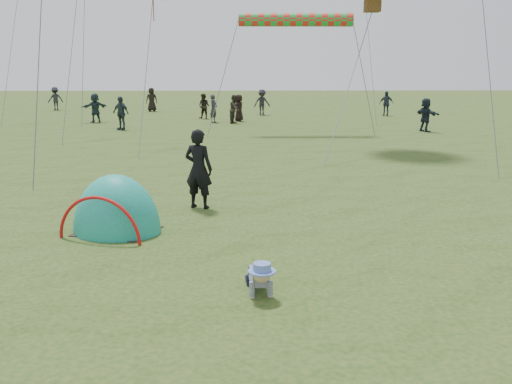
{
  "coord_description": "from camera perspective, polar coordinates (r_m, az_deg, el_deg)",
  "views": [
    {
      "loc": [
        0.76,
        -8.31,
        3.33
      ],
      "look_at": [
        0.99,
        2.14,
        1.0
      ],
      "focal_mm": 40.0,
      "sensor_mm": 36.0,
      "label": 1
    }
  ],
  "objects": [
    {
      "name": "crowd_person_7",
      "position": [
        33.7,
        -2.14,
        8.28
      ],
      "size": [
        0.84,
        0.95,
        1.66
      ],
      "primitive_type": "imported",
      "rotation": [
        0.0,
        0.0,
        1.27
      ],
      "color": "#2E2822",
      "rests_on": "ground"
    },
    {
      "name": "crowd_person_1",
      "position": [
        36.69,
        -5.22,
        8.54
      ],
      "size": [
        0.95,
        0.86,
        1.59
      ],
      "primitive_type": "imported",
      "rotation": [
        0.0,
        0.0,
        5.87
      ],
      "color": "black",
      "rests_on": "ground"
    },
    {
      "name": "crowd_person_4",
      "position": [
        43.26,
        -10.4,
        9.08
      ],
      "size": [
        0.98,
        0.79,
        1.73
      ],
      "primitive_type": "imported",
      "rotation": [
        0.0,
        0.0,
        3.46
      ],
      "color": "black",
      "rests_on": "ground"
    },
    {
      "name": "ground",
      "position": [
        8.99,
        -6.09,
        -9.25
      ],
      "size": [
        140.0,
        140.0,
        0.0
      ],
      "primitive_type": "plane",
      "color": "#204113"
    },
    {
      "name": "crowd_person_8",
      "position": [
        39.7,
        12.91,
        8.62
      ],
      "size": [
        0.97,
        0.42,
        1.65
      ],
      "primitive_type": "imported",
      "rotation": [
        0.0,
        0.0,
        3.12
      ],
      "color": "#2B3244",
      "rests_on": "ground"
    },
    {
      "name": "crowd_person_5",
      "position": [
        35.49,
        -15.79,
        8.1
      ],
      "size": [
        1.57,
        1.4,
        1.73
      ],
      "primitive_type": "imported",
      "rotation": [
        0.0,
        0.0,
        3.81
      ],
      "color": "#22343C",
      "rests_on": "ground"
    },
    {
      "name": "popup_tent",
      "position": [
        12.04,
        -13.69,
        -3.87
      ],
      "size": [
        2.22,
        2.01,
        2.38
      ],
      "primitive_type": "ellipsoid",
      "rotation": [
        0.0,
        0.0,
        -0.31
      ],
      "color": "#167D63",
      "rests_on": "ground"
    },
    {
      "name": "crowd_person_9",
      "position": [
        46.27,
        -19.43,
        8.8
      ],
      "size": [
        1.3,
        1.15,
        1.74
      ],
      "primitive_type": "imported",
      "rotation": [
        0.0,
        0.0,
        3.71
      ],
      "color": "#22232B",
      "rests_on": "ground"
    },
    {
      "name": "rainbow_tube_kite",
      "position": [
        29.07,
        3.99,
        16.81
      ],
      "size": [
        5.58,
        0.64,
        0.64
      ],
      "primitive_type": "cylinder",
      "rotation": [
        0.0,
        1.57,
        0.0
      ],
      "color": "red"
    },
    {
      "name": "crowd_person_3",
      "position": [
        39.29,
        0.61,
        8.96
      ],
      "size": [
        1.24,
        0.89,
        1.74
      ],
      "primitive_type": "imported",
      "rotation": [
        0.0,
        0.0,
        0.24
      ],
      "color": "black",
      "rests_on": "ground"
    },
    {
      "name": "crowd_person_2",
      "position": [
        31.08,
        -13.38,
        7.69
      ],
      "size": [
        1.1,
        0.89,
        1.75
      ],
      "primitive_type": "imported",
      "rotation": [
        0.0,
        0.0,
        5.75
      ],
      "color": "#29383E",
      "rests_on": "ground"
    },
    {
      "name": "crowd_person_11",
      "position": [
        30.67,
        16.61,
        7.41
      ],
      "size": [
        1.08,
        1.66,
        1.71
      ],
      "primitive_type": "imported",
      "rotation": [
        0.0,
        0.0,
        1.97
      ],
      "color": "#1A222E",
      "rests_on": "ground"
    },
    {
      "name": "crowd_person_6",
      "position": [
        34.22,
        -4.26,
        8.32
      ],
      "size": [
        0.62,
        0.71,
        1.65
      ],
      "primitive_type": "imported",
      "rotation": [
        0.0,
        0.0,
        1.12
      ],
      "color": "#2E2D36",
      "rests_on": "ground"
    },
    {
      "name": "crowd_person_10",
      "position": [
        34.99,
        -1.71,
        8.41
      ],
      "size": [
        0.64,
        0.86,
        1.61
      ],
      "primitive_type": "imported",
      "rotation": [
        0.0,
        0.0,
        4.88
      ],
      "color": "black",
      "rests_on": "ground"
    },
    {
      "name": "crawling_toddler",
      "position": [
        8.52,
        0.36,
        -8.38
      ],
      "size": [
        0.61,
        0.8,
        0.57
      ],
      "primitive_type": null,
      "rotation": [
        0.0,
        0.0,
        0.13
      ],
      "color": "black",
      "rests_on": "ground"
    },
    {
      "name": "standing_adult",
      "position": [
        13.5,
        -5.77,
        2.31
      ],
      "size": [
        0.81,
        0.67,
        1.88
      ],
      "primitive_type": "imported",
      "rotation": [
        0.0,
        0.0,
        2.77
      ],
      "color": "black",
      "rests_on": "ground"
    }
  ]
}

